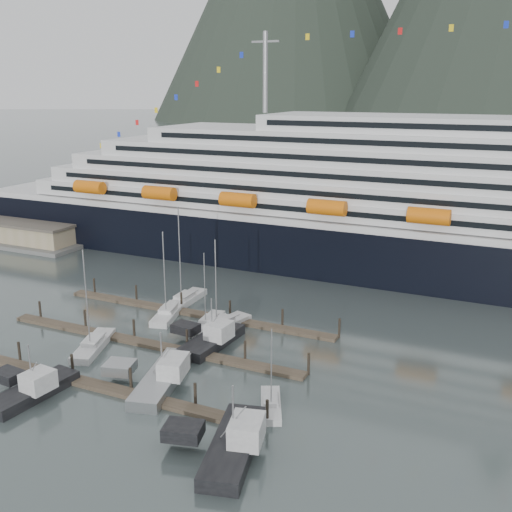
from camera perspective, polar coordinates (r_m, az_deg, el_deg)
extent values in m
plane|color=#465352|center=(82.73, -8.64, -9.76)|extent=(1600.00, 1600.00, 0.00)
cube|color=black|center=(122.07, 15.99, 0.24)|extent=(210.00, 28.00, 12.00)
cube|color=silver|center=(120.56, 16.23, 3.22)|extent=(205.80, 27.44, 1.50)
cube|color=silver|center=(119.43, 18.69, 4.18)|extent=(185.00, 26.00, 3.20)
cube|color=black|center=(106.68, 17.85, 3.03)|extent=(175.75, 0.20, 1.00)
cube|color=silver|center=(118.69, 19.78, 5.58)|extent=(180.00, 25.00, 3.20)
cube|color=black|center=(106.34, 19.10, 4.64)|extent=(171.00, 0.20, 1.00)
cube|color=silver|center=(118.06, 20.89, 7.01)|extent=(172.00, 24.00, 3.20)
cube|color=black|center=(106.14, 20.36, 6.26)|extent=(163.40, 0.20, 1.00)
cube|color=silver|center=(117.54, 22.03, 8.44)|extent=(160.00, 23.00, 3.20)
cube|color=black|center=(106.07, 21.63, 7.89)|extent=(152.00, 0.20, 1.00)
cube|color=silver|center=(117.16, 23.17, 9.83)|extent=(140.00, 22.00, 3.00)
cube|color=black|center=(106.14, 22.90, 9.45)|extent=(133.00, 0.20, 1.00)
cylinder|color=gray|center=(127.89, 0.89, 17.07)|extent=(1.00, 1.00, 16.00)
cylinder|color=orange|center=(135.62, -15.56, 6.33)|extent=(7.00, 2.80, 2.80)
cylinder|color=orange|center=(124.80, -9.20, 5.93)|extent=(7.00, 2.80, 2.80)
cylinder|color=orange|center=(115.78, -1.75, 5.37)|extent=(7.00, 2.80, 2.80)
cylinder|color=orange|center=(109.01, 6.76, 4.61)|extent=(7.00, 2.80, 2.80)
cylinder|color=orange|center=(104.93, 16.14, 3.66)|extent=(7.00, 2.80, 2.80)
cube|color=#595956|center=(158.24, -22.21, 1.77)|extent=(46.00, 20.00, 1.20)
cube|color=tan|center=(157.76, -22.29, 2.55)|extent=(42.00, 16.00, 5.00)
cube|color=#595147|center=(157.22, -22.39, 3.50)|extent=(43.00, 17.00, 0.60)
cube|color=#463C2D|center=(78.37, -15.88, -11.53)|extent=(48.00, 2.00, 0.50)
cylinder|color=black|center=(86.34, -21.60, -8.60)|extent=(0.36, 0.36, 3.20)
cylinder|color=black|center=(80.43, -17.08, -9.99)|extent=(0.36, 0.36, 3.20)
cylinder|color=black|center=(75.14, -11.84, -11.50)|extent=(0.36, 0.36, 3.20)
cylinder|color=black|center=(70.60, -5.80, -13.11)|extent=(0.36, 0.36, 3.20)
cylinder|color=black|center=(66.96, 1.07, -14.75)|extent=(0.36, 0.36, 3.20)
cube|color=#463C2D|center=(87.49, -10.33, -8.19)|extent=(48.00, 2.00, 0.50)
cylinder|color=black|center=(100.72, -19.86, -4.94)|extent=(0.36, 0.36, 3.20)
cylinder|color=black|center=(94.85, -15.95, -5.88)|extent=(0.36, 0.36, 3.20)
cylinder|color=black|center=(89.50, -11.54, -6.89)|extent=(0.36, 0.36, 3.20)
cylinder|color=black|center=(84.78, -6.58, -7.98)|extent=(0.36, 0.36, 3.20)
cylinder|color=black|center=(80.78, -1.05, -9.12)|extent=(0.36, 0.36, 3.20)
cylinder|color=black|center=(77.63, 5.03, -10.27)|extent=(0.36, 0.36, 3.20)
cube|color=#463C2D|center=(97.49, -5.93, -5.45)|extent=(48.00, 2.00, 0.50)
cylinder|color=black|center=(109.65, -15.14, -2.86)|extent=(0.36, 0.36, 3.20)
cylinder|color=black|center=(104.29, -11.33, -3.58)|extent=(0.36, 0.36, 3.20)
cylinder|color=black|center=(99.45, -7.12, -4.35)|extent=(0.36, 0.36, 3.20)
cylinder|color=black|center=(95.22, -2.49, -5.17)|extent=(0.36, 0.36, 3.20)
cylinder|color=black|center=(91.68, 2.53, -6.01)|extent=(0.36, 0.36, 3.20)
cylinder|color=black|center=(88.91, 7.94, -6.87)|extent=(0.36, 0.36, 3.20)
cube|color=#BBBBBB|center=(87.94, -15.21, -8.38)|extent=(6.09, 11.05, 1.50)
cube|color=#BBBBBB|center=(87.55, -15.26, -7.79)|extent=(3.24, 4.24, 0.86)
cylinder|color=gray|center=(84.25, -15.84, -3.94)|extent=(0.17, 0.17, 13.76)
cube|color=#BBBBBB|center=(91.64, -3.30, -6.81)|extent=(5.51, 11.15, 1.59)
cube|color=#BBBBBB|center=(91.24, -3.31, -6.20)|extent=(3.13, 4.21, 0.91)
cylinder|color=gray|center=(88.33, -3.85, -2.60)|extent=(0.18, 0.18, 13.20)
cube|color=#BBBBBB|center=(102.74, -6.81, -4.35)|extent=(3.31, 11.19, 1.55)
cube|color=#BBBBBB|center=(102.40, -6.82, -3.81)|extent=(2.37, 3.96, 0.89)
cylinder|color=gray|center=(99.18, -7.28, 0.17)|extent=(0.18, 0.18, 15.90)
cube|color=#BBBBBB|center=(97.15, -8.35, -5.62)|extent=(5.26, 10.32, 1.54)
cube|color=#BBBBBB|center=(96.79, -8.38, -5.06)|extent=(3.01, 3.91, 0.88)
cylinder|color=gray|center=(93.84, -8.72, -1.64)|extent=(0.18, 0.18, 13.26)
cube|color=#BBBBBB|center=(92.96, -4.60, -6.50)|extent=(3.57, 9.64, 1.26)
cube|color=#BBBBBB|center=(92.67, -4.61, -6.05)|extent=(2.22, 3.51, 0.72)
cylinder|color=gray|center=(90.01, -4.91, -3.12)|extent=(0.14, 0.14, 11.09)
cube|color=#BBBBBB|center=(70.51, 1.43, -14.14)|extent=(5.24, 7.89, 1.19)
cube|color=#BBBBBB|center=(70.15, 1.43, -13.62)|extent=(2.68, 3.15, 0.68)
cylinder|color=gray|center=(67.38, 1.47, -10.64)|extent=(0.14, 0.14, 9.35)
cube|color=black|center=(77.47, -20.43, -12.21)|extent=(4.78, 11.61, 2.06)
cube|color=black|center=(80.03, -22.51, -10.47)|extent=(3.72, 2.82, 1.23)
cube|color=#BBBBBB|center=(75.76, -20.03, -11.11)|extent=(3.19, 3.66, 2.26)
cube|color=black|center=(75.41, -20.09, -10.56)|extent=(2.97, 3.41, 0.51)
cylinder|color=gray|center=(75.84, -20.71, -9.69)|extent=(0.16, 0.16, 5.14)
cube|color=#95989A|center=(76.63, -8.87, -11.65)|extent=(7.33, 15.20, 2.10)
cube|color=#95989A|center=(77.96, -12.86, -10.29)|extent=(4.27, 4.03, 1.26)
cube|color=#BBBBBB|center=(75.26, -7.87, -10.38)|extent=(3.95, 5.01, 2.31)
cube|color=black|center=(74.90, -7.89, -9.81)|extent=(3.67, 4.67, 0.53)
cylinder|color=gray|center=(74.95, -9.00, -9.04)|extent=(0.17, 0.17, 5.26)
cube|color=black|center=(63.23, -2.17, -17.91)|extent=(7.33, 14.30, 2.29)
cube|color=black|center=(63.64, -6.95, -16.20)|extent=(4.50, 3.87, 1.37)
cube|color=#BBBBBB|center=(61.74, -0.90, -16.30)|extent=(4.11, 4.77, 2.51)
cube|color=black|center=(61.26, -0.90, -15.57)|extent=(3.82, 4.45, 0.57)
cylinder|color=gray|center=(60.99, -2.21, -14.61)|extent=(0.18, 0.18, 5.71)
cube|color=black|center=(86.15, -4.19, -8.28)|extent=(4.72, 12.21, 2.18)
cube|color=black|center=(87.99, -6.71, -6.84)|extent=(3.87, 2.88, 1.31)
cube|color=#BBBBBB|center=(84.70, -3.53, -7.12)|extent=(3.28, 3.79, 2.39)
cube|color=black|center=(84.36, -3.54, -6.57)|extent=(3.05, 3.54, 0.54)
cylinder|color=gray|center=(84.60, -4.24, -5.80)|extent=(0.17, 0.17, 5.44)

